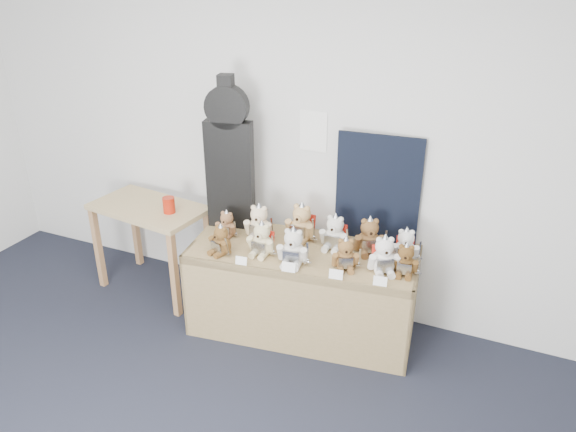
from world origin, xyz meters
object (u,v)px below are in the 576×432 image
at_px(display_table, 301,272).
at_px(teddy_back_left, 259,223).
at_px(teddy_back_right, 369,237).
at_px(teddy_front_far_right, 384,256).
at_px(teddy_back_centre_right, 335,234).
at_px(teddy_back_end, 405,246).
at_px(teddy_front_far_left, 221,241).
at_px(teddy_front_centre, 293,248).
at_px(teddy_back_centre_left, 301,224).
at_px(teddy_back_far_left, 227,225).
at_px(teddy_front_end, 405,261).
at_px(red_cup, 169,205).
at_px(teddy_front_left, 262,240).
at_px(side_table, 150,220).
at_px(teddy_front_right, 345,255).
at_px(guitar_case, 229,156).

distance_m(display_table, teddy_back_left, 0.48).
bearing_deg(teddy_back_right, teddy_front_far_right, -76.51).
bearing_deg(teddy_back_centre_right, teddy_back_end, 4.49).
bearing_deg(teddy_back_centre_right, teddy_front_far_left, -150.10).
height_order(teddy_front_centre, teddy_back_left, same).
height_order(teddy_front_centre, teddy_back_centre_left, teddy_back_centre_left).
bearing_deg(teddy_back_right, teddy_back_centre_right, 164.34).
height_order(teddy_front_centre, teddy_back_far_left, teddy_front_centre).
height_order(teddy_front_far_right, teddy_back_centre_right, teddy_front_far_right).
bearing_deg(teddy_front_centre, teddy_front_end, 4.57).
distance_m(red_cup, teddy_front_centre, 1.15).
distance_m(teddy_front_far_left, teddy_back_centre_left, 0.61).
distance_m(teddy_front_far_left, teddy_back_centre_right, 0.81).
xyz_separation_m(teddy_front_far_left, teddy_front_far_right, (1.11, 0.22, 0.02)).
bearing_deg(display_table, teddy_front_left, -165.01).
height_order(red_cup, teddy_front_end, teddy_front_end).
height_order(teddy_front_centre, teddy_front_end, teddy_front_centre).
bearing_deg(side_table, red_cup, -1.17).
bearing_deg(teddy_back_centre_right, teddy_front_right, -55.43).
relative_size(teddy_front_far_left, teddy_back_centre_right, 0.84).
xyz_separation_m(display_table, red_cup, (-1.14, 0.06, 0.30)).
distance_m(teddy_front_centre, teddy_front_right, 0.35).
bearing_deg(teddy_front_left, red_cup, 168.72).
bearing_deg(display_table, teddy_front_far_left, -165.50).
bearing_deg(teddy_front_far_left, teddy_back_far_left, 127.60).
bearing_deg(teddy_front_far_right, red_cup, 153.20).
relative_size(teddy_front_centre, teddy_front_far_right, 1.02).
xyz_separation_m(teddy_back_centre_right, teddy_back_far_left, (-0.80, -0.15, -0.02)).
height_order(display_table, teddy_front_far_left, teddy_front_far_left).
bearing_deg(teddy_front_far_left, teddy_front_centre, 24.93).
bearing_deg(teddy_back_far_left, teddy_back_end, 5.53).
xyz_separation_m(display_table, side_table, (-1.36, 0.09, 0.11)).
xyz_separation_m(red_cup, teddy_back_centre_left, (1.05, 0.15, -0.02)).
height_order(teddy_back_centre_left, teddy_back_centre_right, teddy_back_centre_left).
bearing_deg(red_cup, display_table, -2.79).
height_order(side_table, teddy_front_right, teddy_front_right).
distance_m(red_cup, teddy_back_centre_left, 1.06).
distance_m(guitar_case, teddy_back_right, 1.18).
bearing_deg(teddy_back_far_left, side_table, 173.68).
bearing_deg(side_table, teddy_back_end, 10.91).
distance_m(teddy_front_far_left, teddy_back_far_left, 0.27).
bearing_deg(teddy_front_far_left, guitar_case, 126.14).
distance_m(display_table, teddy_front_right, 0.43).
relative_size(teddy_front_right, teddy_front_far_right, 0.87).
xyz_separation_m(guitar_case, teddy_front_left, (0.41, -0.32, -0.46)).
distance_m(red_cup, teddy_back_end, 1.83).
relative_size(teddy_front_right, teddy_back_far_left, 1.12).
xyz_separation_m(red_cup, teddy_front_left, (0.88, -0.16, -0.04)).
distance_m(side_table, teddy_back_far_left, 0.76).
distance_m(teddy_back_centre_left, teddy_back_right, 0.51).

